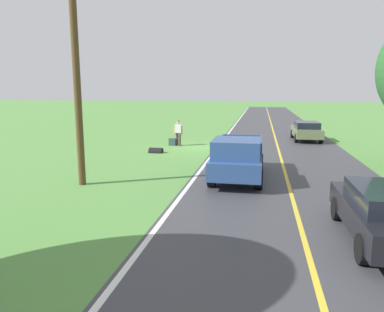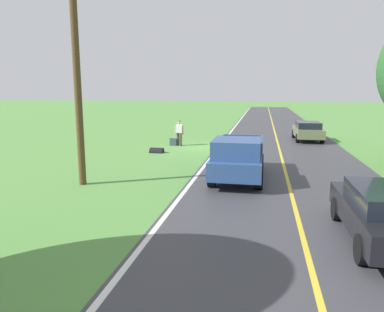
{
  "view_description": "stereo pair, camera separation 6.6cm",
  "coord_description": "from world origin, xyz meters",
  "px_view_note": "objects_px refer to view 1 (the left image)",
  "views": [
    {
      "loc": [
        -3.84,
        23.33,
        3.73
      ],
      "look_at": [
        -1.55,
        11.17,
        1.48
      ],
      "focal_mm": 34.06,
      "sensor_mm": 36.0,
      "label": 1
    },
    {
      "loc": [
        -3.9,
        23.32,
        3.73
      ],
      "look_at": [
        -1.55,
        11.17,
        1.48
      ],
      "focal_mm": 34.06,
      "sensor_mm": 36.0,
      "label": 2
    }
  ],
  "objects_px": {
    "suitcase_carried": "(172,142)",
    "pickup_truck_passing": "(238,157)",
    "hitchhiker_walking": "(178,131)",
    "utility_pole_roadside": "(77,82)",
    "sedan_near_oncoming": "(306,130)"
  },
  "relations": [
    {
      "from": "sedan_near_oncoming",
      "to": "utility_pole_roadside",
      "type": "xyz_separation_m",
      "value": [
        10.34,
        15.13,
        3.27
      ]
    },
    {
      "from": "hitchhiker_walking",
      "to": "suitcase_carried",
      "type": "xyz_separation_m",
      "value": [
        0.42,
        0.09,
        -0.73
      ]
    },
    {
      "from": "suitcase_carried",
      "to": "pickup_truck_passing",
      "type": "relative_size",
      "value": 0.09
    },
    {
      "from": "suitcase_carried",
      "to": "sedan_near_oncoming",
      "type": "bearing_deg",
      "value": 113.99
    },
    {
      "from": "hitchhiker_walking",
      "to": "pickup_truck_passing",
      "type": "height_order",
      "value": "pickup_truck_passing"
    },
    {
      "from": "utility_pole_roadside",
      "to": "hitchhiker_walking",
      "type": "bearing_deg",
      "value": -97.85
    },
    {
      "from": "pickup_truck_passing",
      "to": "utility_pole_roadside",
      "type": "xyz_separation_m",
      "value": [
        6.05,
        2.03,
        3.06
      ]
    },
    {
      "from": "hitchhiker_walking",
      "to": "pickup_truck_passing",
      "type": "xyz_separation_m",
      "value": [
        -4.56,
        8.81,
        -0.01
      ]
    },
    {
      "from": "pickup_truck_passing",
      "to": "sedan_near_oncoming",
      "type": "relative_size",
      "value": 1.22
    },
    {
      "from": "suitcase_carried",
      "to": "pickup_truck_passing",
      "type": "bearing_deg",
      "value": 28.4
    },
    {
      "from": "hitchhiker_walking",
      "to": "suitcase_carried",
      "type": "relative_size",
      "value": 3.48
    },
    {
      "from": "suitcase_carried",
      "to": "hitchhiker_walking",
      "type": "bearing_deg",
      "value": 100.86
    },
    {
      "from": "hitchhiker_walking",
      "to": "utility_pole_roadside",
      "type": "relative_size",
      "value": 0.22
    },
    {
      "from": "pickup_truck_passing",
      "to": "utility_pole_roadside",
      "type": "relative_size",
      "value": 0.67
    },
    {
      "from": "sedan_near_oncoming",
      "to": "utility_pole_roadside",
      "type": "height_order",
      "value": "utility_pole_roadside"
    }
  ]
}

